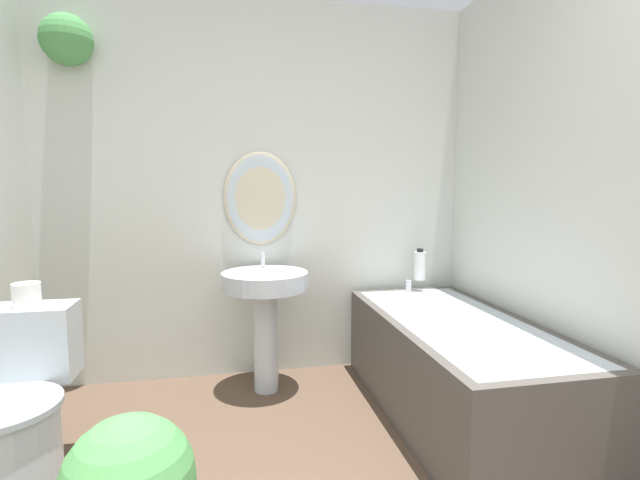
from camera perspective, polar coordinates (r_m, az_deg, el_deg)
wall_back at (r=3.03m, az=-8.38°, el=6.77°), size 2.81×0.28×2.40m
wall_right at (r=2.36m, az=31.27°, el=4.91°), size 0.06×2.65×2.40m
toilet at (r=2.30m, az=-33.72°, el=-18.22°), size 0.43×0.62×0.72m
pedestal_sink at (r=2.80m, az=-6.75°, el=-7.44°), size 0.51×0.51×0.83m
bathtub at (r=2.65m, az=16.50°, el=-14.73°), size 0.73×1.56×0.61m
shampoo_bottle at (r=3.17m, az=12.17°, el=-3.05°), size 0.08×0.08×0.21m
toilet_paper_roll at (r=2.36m, az=-32.41°, el=-5.69°), size 0.11×0.11×0.10m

